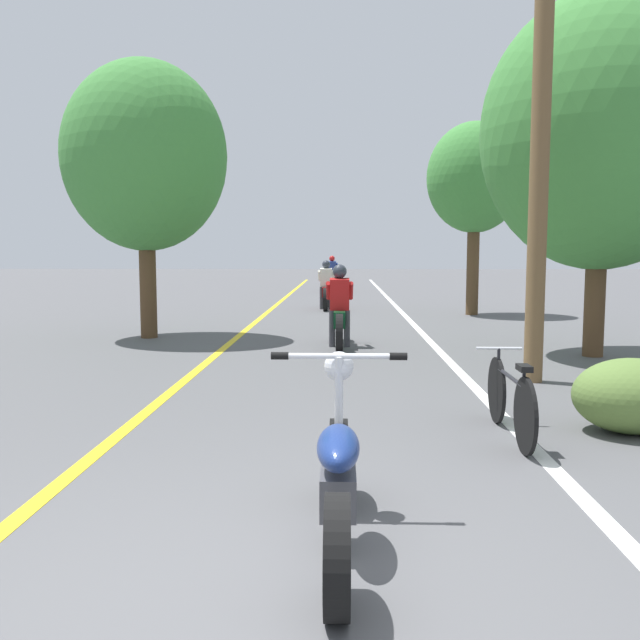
{
  "coord_description": "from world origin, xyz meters",
  "views": [
    {
      "loc": [
        0.35,
        -3.14,
        1.69
      ],
      "look_at": [
        0.1,
        4.55,
        0.9
      ],
      "focal_mm": 38.0,
      "sensor_mm": 36.0,
      "label": 1
    }
  ],
  "objects_px": {
    "motorcycle_rider_far": "(332,278)",
    "bicycle_parked": "(510,399)",
    "roadside_tree_left": "(145,157)",
    "motorcycle_foreground": "(338,476)",
    "motorcycle_rider_lead": "(340,315)",
    "utility_pole": "(542,78)",
    "roadside_tree_right_far": "(475,179)",
    "roadside_tree_right_near": "(602,133)",
    "motorcycle_rider_mid": "(326,291)"
  },
  "relations": [
    {
      "from": "motorcycle_foreground",
      "to": "motorcycle_rider_far",
      "type": "distance_m",
      "value": 24.2
    },
    {
      "from": "motorcycle_rider_far",
      "to": "bicycle_parked",
      "type": "xyz_separation_m",
      "value": [
        1.94,
        -21.87,
        -0.2
      ]
    },
    {
      "from": "roadside_tree_right_far",
      "to": "motorcycle_foreground",
      "type": "xyz_separation_m",
      "value": [
        -3.47,
        -14.26,
        -3.14
      ]
    },
    {
      "from": "roadside_tree_left",
      "to": "motorcycle_rider_far",
      "type": "distance_m",
      "value": 15.59
    },
    {
      "from": "motorcycle_rider_mid",
      "to": "motorcycle_rider_far",
      "type": "height_order",
      "value": "motorcycle_rider_far"
    },
    {
      "from": "motorcycle_rider_lead",
      "to": "bicycle_parked",
      "type": "xyz_separation_m",
      "value": [
        1.57,
        -5.83,
        -0.2
      ]
    },
    {
      "from": "motorcycle_foreground",
      "to": "motorcycle_rider_lead",
      "type": "bearing_deg",
      "value": 90.16
    },
    {
      "from": "roadside_tree_right_far",
      "to": "motorcycle_rider_far",
      "type": "relative_size",
      "value": 2.32
    },
    {
      "from": "utility_pole",
      "to": "roadside_tree_right_far",
      "type": "height_order",
      "value": "utility_pole"
    },
    {
      "from": "roadside_tree_right_near",
      "to": "motorcycle_rider_far",
      "type": "xyz_separation_m",
      "value": [
        -4.45,
        17.03,
        -2.96
      ]
    },
    {
      "from": "motorcycle_foreground",
      "to": "motorcycle_rider_far",
      "type": "height_order",
      "value": "motorcycle_rider_far"
    },
    {
      "from": "roadside_tree_right_far",
      "to": "roadside_tree_left",
      "type": "bearing_deg",
      "value": -145.22
    },
    {
      "from": "bicycle_parked",
      "to": "roadside_tree_right_near",
      "type": "bearing_deg",
      "value": 62.58
    },
    {
      "from": "roadside_tree_right_near",
      "to": "bicycle_parked",
      "type": "bearing_deg",
      "value": -117.42
    },
    {
      "from": "motorcycle_rider_far",
      "to": "bicycle_parked",
      "type": "relative_size",
      "value": 1.28
    },
    {
      "from": "roadside_tree_right_near",
      "to": "motorcycle_rider_far",
      "type": "bearing_deg",
      "value": 104.64
    },
    {
      "from": "roadside_tree_left",
      "to": "motorcycle_rider_lead",
      "type": "bearing_deg",
      "value": -16.48
    },
    {
      "from": "roadside_tree_left",
      "to": "motorcycle_foreground",
      "type": "bearing_deg",
      "value": -67.99
    },
    {
      "from": "utility_pole",
      "to": "roadside_tree_right_near",
      "type": "height_order",
      "value": "utility_pole"
    },
    {
      "from": "roadside_tree_left",
      "to": "motorcycle_rider_lead",
      "type": "distance_m",
      "value": 4.85
    },
    {
      "from": "roadside_tree_right_far",
      "to": "motorcycle_foreground",
      "type": "distance_m",
      "value": 15.01
    },
    {
      "from": "motorcycle_rider_lead",
      "to": "motorcycle_rider_far",
      "type": "relative_size",
      "value": 0.94
    },
    {
      "from": "roadside_tree_left",
      "to": "bicycle_parked",
      "type": "height_order",
      "value": "roadside_tree_left"
    },
    {
      "from": "roadside_tree_right_near",
      "to": "motorcycle_rider_mid",
      "type": "bearing_deg",
      "value": 117.26
    },
    {
      "from": "motorcycle_foreground",
      "to": "roadside_tree_right_far",
      "type": "bearing_deg",
      "value": 76.34
    },
    {
      "from": "motorcycle_rider_far",
      "to": "utility_pole",
      "type": "bearing_deg",
      "value": -81.44
    },
    {
      "from": "motorcycle_foreground",
      "to": "bicycle_parked",
      "type": "height_order",
      "value": "motorcycle_foreground"
    },
    {
      "from": "motorcycle_foreground",
      "to": "motorcycle_rider_far",
      "type": "relative_size",
      "value": 0.91
    },
    {
      "from": "utility_pole",
      "to": "motorcycle_rider_mid",
      "type": "relative_size",
      "value": 3.54
    },
    {
      "from": "utility_pole",
      "to": "roadside_tree_left",
      "type": "height_order",
      "value": "utility_pole"
    },
    {
      "from": "motorcycle_rider_lead",
      "to": "motorcycle_rider_mid",
      "type": "relative_size",
      "value": 0.96
    },
    {
      "from": "motorcycle_foreground",
      "to": "roadside_tree_left",
      "type": "bearing_deg",
      "value": 112.01
    },
    {
      "from": "motorcycle_foreground",
      "to": "motorcycle_rider_lead",
      "type": "relative_size",
      "value": 0.97
    },
    {
      "from": "roadside_tree_right_far",
      "to": "bicycle_parked",
      "type": "distance_m",
      "value": 12.5
    },
    {
      "from": "motorcycle_rider_mid",
      "to": "roadside_tree_right_near",
      "type": "bearing_deg",
      "value": -62.74
    },
    {
      "from": "roadside_tree_right_near",
      "to": "motorcycle_foreground",
      "type": "distance_m",
      "value": 8.8
    },
    {
      "from": "roadside_tree_right_near",
      "to": "motorcycle_rider_far",
      "type": "relative_size",
      "value": 2.62
    },
    {
      "from": "roadside_tree_left",
      "to": "motorcycle_rider_mid",
      "type": "height_order",
      "value": "roadside_tree_left"
    },
    {
      "from": "roadside_tree_right_near",
      "to": "roadside_tree_left",
      "type": "height_order",
      "value": "roadside_tree_right_near"
    },
    {
      "from": "roadside_tree_right_far",
      "to": "bicycle_parked",
      "type": "bearing_deg",
      "value": -99.15
    },
    {
      "from": "bicycle_parked",
      "to": "motorcycle_rider_lead",
      "type": "bearing_deg",
      "value": 105.04
    },
    {
      "from": "motorcycle_rider_mid",
      "to": "motorcycle_rider_far",
      "type": "xyz_separation_m",
      "value": [
        0.05,
        8.3,
        0.02
      ]
    },
    {
      "from": "roadside_tree_right_near",
      "to": "roadside_tree_right_far",
      "type": "xyz_separation_m",
      "value": [
        -0.59,
        7.09,
        0.03
      ]
    },
    {
      "from": "utility_pole",
      "to": "motorcycle_foreground",
      "type": "distance_m",
      "value": 6.54
    },
    {
      "from": "roadside_tree_left",
      "to": "motorcycle_rider_far",
      "type": "relative_size",
      "value": 2.43
    },
    {
      "from": "utility_pole",
      "to": "motorcycle_foreground",
      "type": "xyz_separation_m",
      "value": [
        -2.5,
        -5.0,
        -3.41
      ]
    },
    {
      "from": "roadside_tree_right_far",
      "to": "motorcycle_rider_mid",
      "type": "bearing_deg",
      "value": 157.25
    },
    {
      "from": "motorcycle_rider_mid",
      "to": "bicycle_parked",
      "type": "bearing_deg",
      "value": -81.68
    },
    {
      "from": "utility_pole",
      "to": "bicycle_parked",
      "type": "distance_m",
      "value": 4.48
    },
    {
      "from": "roadside_tree_right_far",
      "to": "bicycle_parked",
      "type": "relative_size",
      "value": 2.95
    }
  ]
}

